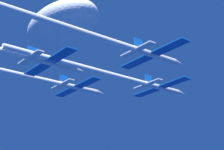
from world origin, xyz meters
The scene contains 5 objects.
jet_lead centered at (0.63, -10.74, -0.36)m, with size 16.33×44.34×2.71m.
jet_left_wing centered at (-12.58, -22.83, 0.45)m, with size 16.33×41.07×2.71m.
jet_right_wing centered at (12.39, -23.39, 0.12)m, with size 16.33×43.48×2.71m.
jet_slot centered at (-0.47, -36.21, -0.72)m, with size 16.33×40.36×2.71m.
cloud_wispy centered at (-42.58, -1.38, 32.26)m, with size 33.60×18.48×11.76m, color white.
Camera 1 is at (60.83, -58.83, -28.49)m, focal length 64.00 mm.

